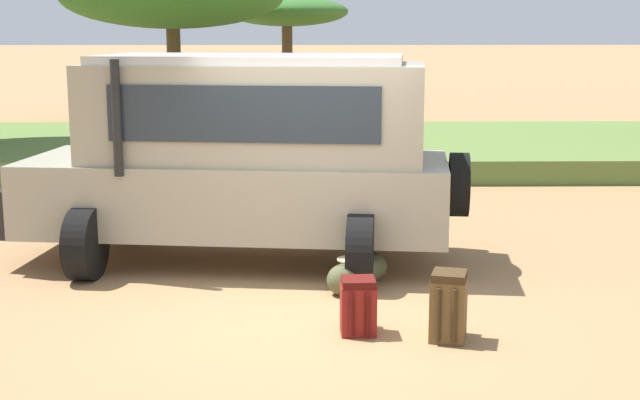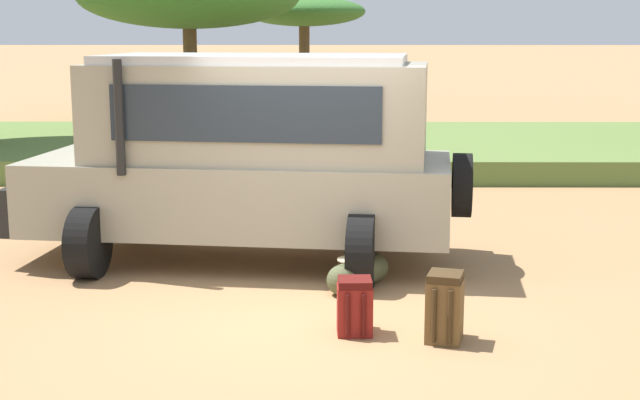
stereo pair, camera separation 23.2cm
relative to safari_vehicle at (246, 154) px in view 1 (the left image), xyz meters
name	(u,v)px [view 1 (the left image)]	position (x,y,z in m)	size (l,w,h in m)	color
ground_plane	(311,311)	(0.74, -1.97, -1.29)	(320.00, 320.00, 0.00)	#9E754C
grass_bank	(306,148)	(0.74, 8.62, -1.07)	(120.00, 7.00, 0.44)	#5B7538
safari_vehicle	(246,154)	(0.00, 0.00, 0.00)	(5.45, 3.12, 2.44)	gray
backpack_beside_front_wheel	(358,306)	(1.17, -2.61, -1.04)	(0.32, 0.41, 0.52)	maroon
backpack_cluster_center	(449,307)	(1.96, -2.81, -0.99)	(0.38, 0.46, 0.63)	brown
duffel_bag_low_black_case	(358,273)	(1.25, -1.17, -1.12)	(0.68, 0.85, 0.43)	#4C5133
acacia_tree_right_mid	(287,13)	(0.09, 23.17, 2.06)	(4.53, 4.18, 3.94)	brown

